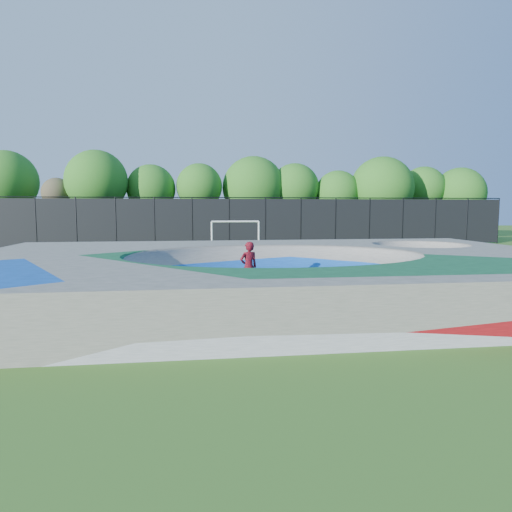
% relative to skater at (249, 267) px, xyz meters
% --- Properties ---
extents(ground, '(120.00, 120.00, 0.00)m').
position_rel_skater_xyz_m(ground, '(0.90, -0.46, -0.96)').
color(ground, '#36651C').
rests_on(ground, ground).
extents(skate_deck, '(22.00, 14.00, 1.50)m').
position_rel_skater_xyz_m(skate_deck, '(0.90, -0.46, -0.21)').
color(skate_deck, gray).
rests_on(skate_deck, ground).
extents(skater, '(0.81, 0.65, 1.91)m').
position_rel_skater_xyz_m(skater, '(0.00, 0.00, 0.00)').
color(skater, '#AB0D1D').
rests_on(skater, ground).
extents(skateboard, '(0.79, 0.55, 0.05)m').
position_rel_skater_xyz_m(skateboard, '(0.00, 0.00, -0.93)').
color(skateboard, black).
rests_on(skateboard, ground).
extents(soccer_goal, '(3.44, 0.12, 2.27)m').
position_rel_skater_xyz_m(soccer_goal, '(0.91, 15.16, 0.62)').
color(soccer_goal, white).
rests_on(soccer_goal, ground).
extents(fence, '(48.09, 0.09, 4.04)m').
position_rel_skater_xyz_m(fence, '(0.90, 20.54, 1.14)').
color(fence, black).
rests_on(fence, ground).
extents(treeline, '(52.42, 7.29, 8.21)m').
position_rel_skater_xyz_m(treeline, '(2.26, 25.65, 4.06)').
color(treeline, '#492F24').
rests_on(treeline, ground).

